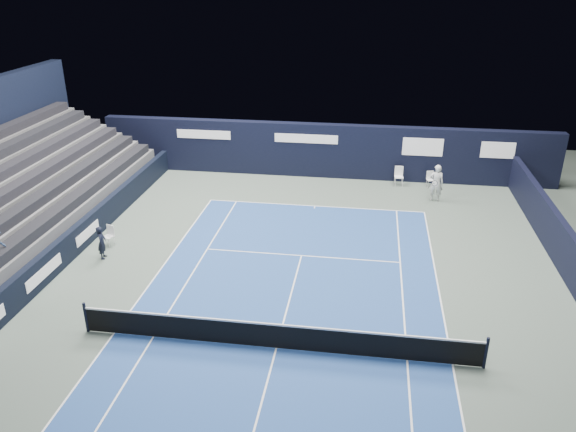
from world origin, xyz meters
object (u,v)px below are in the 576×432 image
folding_chair_back_b (430,178)px  line_judge_chair (109,234)px  tennis_net (276,335)px  folding_chair_back_a (399,173)px  tennis_player (436,183)px

folding_chair_back_b → line_judge_chair: size_ratio=0.96×
folding_chair_back_b → line_judge_chair: 17.29m
folding_chair_back_b → tennis_net: tennis_net is taller
folding_chair_back_a → tennis_player: size_ratio=0.55×
line_judge_chair → tennis_player: (14.55, 7.40, 0.46)m
line_judge_chair → folding_chair_back_a: bearing=57.1°
line_judge_chair → tennis_player: bearing=47.3°
tennis_net → folding_chair_back_b: bearing=69.0°
folding_chair_back_a → tennis_net: bearing=-109.0°
tennis_player → line_judge_chair: bearing=-153.1°
folding_chair_back_b → tennis_player: bearing=-100.5°
folding_chair_back_a → line_judge_chair: bearing=-146.9°
line_judge_chair → tennis_net: size_ratio=0.07×
tennis_net → line_judge_chair: bearing=143.7°
folding_chair_back_b → tennis_player: size_ratio=0.45×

